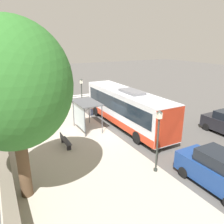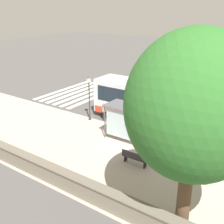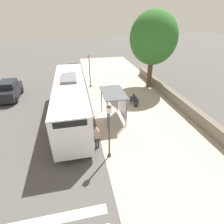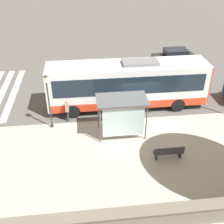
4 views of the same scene
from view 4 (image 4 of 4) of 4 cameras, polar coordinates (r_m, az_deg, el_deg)
The scene contains 9 objects.
ground_plane at distance 19.81m, azimuth 5.76°, elevation -1.30°, with size 120.00×120.00×0.00m, color #514F4C.
sidewalk_plaza at distance 16.33m, azimuth 8.95°, elevation -9.86°, with size 9.00×44.00×0.02m.
stone_wall at distance 13.33m, azimuth 13.68°, elevation -19.60°, with size 0.60×20.00×1.05m.
bus at distance 20.37m, azimuth 3.20°, elevation 5.77°, with size 2.60×11.42×3.55m.
bus_shelter at distance 16.94m, azimuth 2.09°, elevation 1.18°, with size 1.86×3.11×2.56m.
pedestrian at distance 19.20m, azimuth -9.10°, elevation 0.67°, with size 0.34×0.22×1.65m.
bench at distance 16.32m, azimuth 11.44°, elevation -8.02°, with size 0.40×1.73×0.88m.
street_lamp_near at distance 18.09m, azimuth -12.83°, elevation 2.98°, with size 0.28×0.28×3.82m.
parked_car_far_lane at distance 27.92m, azimuth 12.50°, elevation 10.44°, with size 1.91×4.03×1.94m.
Camera 4 is at (-16.17, 3.87, 10.76)m, focal length 45.00 mm.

